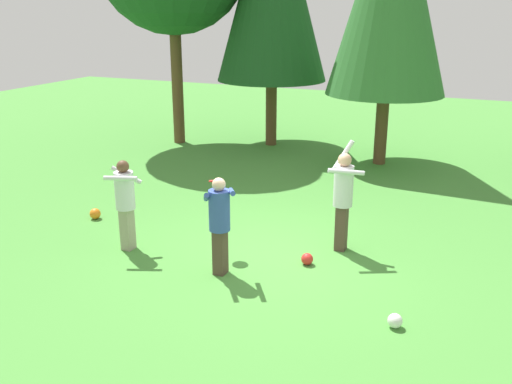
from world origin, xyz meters
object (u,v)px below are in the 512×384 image
at_px(person_thrower, 343,193).
at_px(person_bystander, 220,218).
at_px(ball_red, 307,259).
at_px(ball_orange, 95,214).
at_px(person_catcher, 125,198).
at_px(frisbee, 216,181).
at_px(ball_white, 395,321).

distance_m(person_thrower, person_bystander, 2.31).
bearing_deg(ball_red, ball_orange, 175.98).
relative_size(person_catcher, person_bystander, 1.01).
xyz_separation_m(frisbee, ball_white, (3.40, -1.35, -1.19)).
bearing_deg(person_catcher, ball_white, -30.58).
relative_size(person_thrower, ball_orange, 8.82).
distance_m(frisbee, ball_white, 3.84).
distance_m(person_thrower, frisbee, 2.21).
relative_size(person_bystander, ball_white, 7.99).
xyz_separation_m(person_thrower, ball_white, (1.39, -2.25, -0.97)).
relative_size(person_catcher, ball_orange, 7.38).
bearing_deg(person_catcher, ball_red, -10.06).
xyz_separation_m(person_thrower, ball_orange, (-5.03, -0.51, -0.96)).
bearing_deg(ball_red, person_thrower, 67.55).
height_order(frisbee, ball_white, frisbee).
distance_m(person_catcher, ball_orange, 2.01).
xyz_separation_m(person_catcher, ball_white, (4.89, -0.76, -0.87)).
bearing_deg(ball_white, ball_red, 140.83).
bearing_deg(frisbee, person_catcher, -158.20).
distance_m(ball_white, ball_red, 2.24).
xyz_separation_m(person_catcher, ball_orange, (-1.52, 0.99, -0.86)).
bearing_deg(person_thrower, person_catcher, -0.96).
bearing_deg(person_thrower, ball_white, 97.54).
relative_size(person_thrower, frisbee, 6.24).
distance_m(frisbee, ball_orange, 3.27).
bearing_deg(frisbee, person_bystander, -60.26).
bearing_deg(ball_white, frisbee, 158.25).
distance_m(person_bystander, ball_white, 3.10).
bearing_deg(person_bystander, ball_red, -83.44).
bearing_deg(ball_orange, ball_white, -15.19).
xyz_separation_m(person_thrower, person_catcher, (-3.51, -1.50, -0.10)).
bearing_deg(frisbee, ball_red, 2.00).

